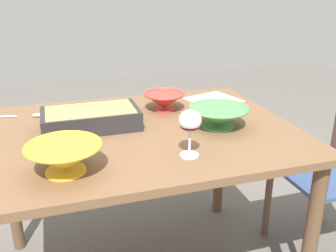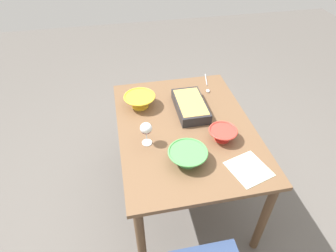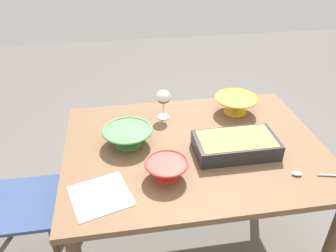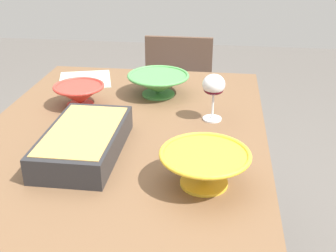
% 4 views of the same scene
% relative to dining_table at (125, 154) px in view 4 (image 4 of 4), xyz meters
% --- Properties ---
extents(dining_table, '(1.26, 0.95, 0.76)m').
position_rel_dining_table_xyz_m(dining_table, '(0.00, 0.00, 0.00)').
color(dining_table, brown).
rests_on(dining_table, ground_plane).
extents(chair, '(0.40, 0.41, 0.81)m').
position_rel_dining_table_xyz_m(chair, '(-0.98, 0.07, -0.21)').
color(chair, '#334772').
rests_on(chair, ground_plane).
extents(wine_glass, '(0.08, 0.08, 0.17)m').
position_rel_dining_table_xyz_m(wine_glass, '(-0.11, 0.29, 0.22)').
color(wine_glass, white).
rests_on(wine_glass, dining_table).
extents(casserole_dish, '(0.39, 0.21, 0.08)m').
position_rel_dining_table_xyz_m(casserole_dish, '(0.18, -0.08, 0.14)').
color(casserole_dish, '#262628').
rests_on(casserole_dish, dining_table).
extents(mixing_bowl, '(0.19, 0.19, 0.08)m').
position_rel_dining_table_xyz_m(mixing_bowl, '(-0.17, -0.21, 0.14)').
color(mixing_bowl, red).
rests_on(mixing_bowl, dining_table).
extents(small_bowl, '(0.24, 0.24, 0.10)m').
position_rel_dining_table_xyz_m(small_bowl, '(0.30, 0.28, 0.15)').
color(small_bowl, yellow).
rests_on(small_bowl, dining_table).
extents(serving_bowl, '(0.25, 0.25, 0.09)m').
position_rel_dining_table_xyz_m(serving_bowl, '(-0.32, 0.07, 0.15)').
color(serving_bowl, '#4C994C').
rests_on(serving_bowl, dining_table).
extents(napkin, '(0.28, 0.28, 0.00)m').
position_rel_dining_table_xyz_m(napkin, '(-0.45, -0.28, 0.10)').
color(napkin, '#B2CCB7').
rests_on(napkin, dining_table).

